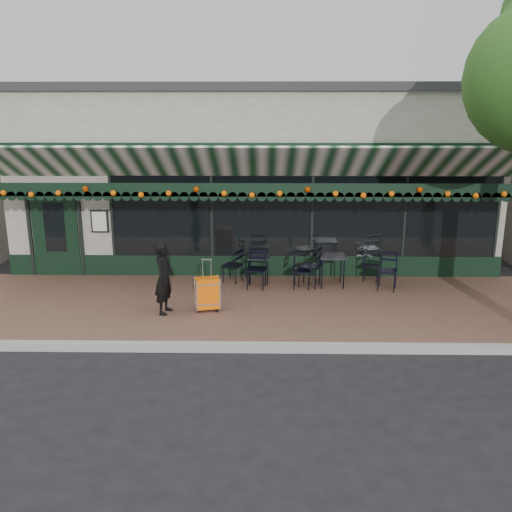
{
  "coord_description": "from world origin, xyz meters",
  "views": [
    {
      "loc": [
        0.28,
        -8.76,
        4.02
      ],
      "look_at": [
        0.1,
        1.6,
        1.27
      ],
      "focal_mm": 38.0,
      "sensor_mm": 36.0,
      "label": 1
    }
  ],
  "objects_px": {
    "suitcase": "(207,294)",
    "chair_a_left": "(310,266)",
    "cafe_table_b": "(259,259)",
    "woman": "(164,278)",
    "chair_b_left": "(233,265)",
    "chair_b_right": "(302,271)",
    "cafe_table_a": "(332,258)",
    "chair_a_right": "(371,266)",
    "chair_a_front": "(387,271)",
    "chair_b_front": "(257,270)"
  },
  "relations": [
    {
      "from": "cafe_table_a",
      "to": "chair_a_front",
      "type": "relative_size",
      "value": 0.84
    },
    {
      "from": "suitcase",
      "to": "chair_a_right",
      "type": "xyz_separation_m",
      "value": [
        3.66,
        2.04,
        0.02
      ]
    },
    {
      "from": "chair_a_left",
      "to": "chair_a_right",
      "type": "height_order",
      "value": "chair_a_left"
    },
    {
      "from": "suitcase",
      "to": "chair_a_left",
      "type": "height_order",
      "value": "suitcase"
    },
    {
      "from": "suitcase",
      "to": "chair_a_right",
      "type": "relative_size",
      "value": 1.43
    },
    {
      "from": "cafe_table_a",
      "to": "chair_a_front",
      "type": "bearing_deg",
      "value": -12.67
    },
    {
      "from": "chair_a_right",
      "to": "cafe_table_a",
      "type": "bearing_deg",
      "value": 128.85
    },
    {
      "from": "chair_a_left",
      "to": "chair_b_front",
      "type": "xyz_separation_m",
      "value": [
        -1.22,
        -0.18,
        -0.04
      ]
    },
    {
      "from": "suitcase",
      "to": "chair_b_left",
      "type": "bearing_deg",
      "value": 63.54
    },
    {
      "from": "cafe_table_b",
      "to": "chair_b_right",
      "type": "height_order",
      "value": "chair_b_right"
    },
    {
      "from": "suitcase",
      "to": "chair_a_left",
      "type": "bearing_deg",
      "value": 22.13
    },
    {
      "from": "cafe_table_b",
      "to": "chair_a_left",
      "type": "height_order",
      "value": "chair_a_left"
    },
    {
      "from": "chair_a_right",
      "to": "chair_b_front",
      "type": "relative_size",
      "value": 0.86
    },
    {
      "from": "cafe_table_a",
      "to": "cafe_table_b",
      "type": "xyz_separation_m",
      "value": [
        -1.68,
        0.25,
        -0.09
      ]
    },
    {
      "from": "chair_a_right",
      "to": "chair_a_front",
      "type": "relative_size",
      "value": 0.87
    },
    {
      "from": "suitcase",
      "to": "chair_a_left",
      "type": "distance_m",
      "value": 2.73
    },
    {
      "from": "chair_a_front",
      "to": "chair_b_front",
      "type": "relative_size",
      "value": 0.99
    },
    {
      "from": "woman",
      "to": "chair_a_left",
      "type": "distance_m",
      "value": 3.51
    },
    {
      "from": "cafe_table_a",
      "to": "cafe_table_b",
      "type": "height_order",
      "value": "cafe_table_a"
    },
    {
      "from": "suitcase",
      "to": "chair_a_right",
      "type": "distance_m",
      "value": 4.19
    },
    {
      "from": "chair_a_front",
      "to": "chair_b_right",
      "type": "xyz_separation_m",
      "value": [
        -1.91,
        0.09,
        -0.03
      ]
    },
    {
      "from": "chair_b_right",
      "to": "chair_a_front",
      "type": "bearing_deg",
      "value": -86.92
    },
    {
      "from": "chair_a_right",
      "to": "chair_b_right",
      "type": "xyz_separation_m",
      "value": [
        -1.67,
        -0.54,
        0.03
      ]
    },
    {
      "from": "cafe_table_a",
      "to": "cafe_table_b",
      "type": "bearing_deg",
      "value": 171.72
    },
    {
      "from": "woman",
      "to": "cafe_table_b",
      "type": "relative_size",
      "value": 2.31
    },
    {
      "from": "chair_b_left",
      "to": "chair_b_front",
      "type": "height_order",
      "value": "chair_b_front"
    },
    {
      "from": "chair_a_left",
      "to": "chair_a_right",
      "type": "relative_size",
      "value": 1.27
    },
    {
      "from": "chair_a_front",
      "to": "chair_a_right",
      "type": "bearing_deg",
      "value": 127.72
    },
    {
      "from": "woman",
      "to": "chair_a_right",
      "type": "relative_size",
      "value": 1.94
    },
    {
      "from": "woman",
      "to": "cafe_table_a",
      "type": "distance_m",
      "value": 3.96
    },
    {
      "from": "chair_a_right",
      "to": "cafe_table_b",
      "type": "bearing_deg",
      "value": 110.93
    },
    {
      "from": "woman",
      "to": "chair_b_left",
      "type": "relative_size",
      "value": 1.82
    },
    {
      "from": "chair_b_left",
      "to": "cafe_table_b",
      "type": "bearing_deg",
      "value": 112.7
    },
    {
      "from": "chair_a_right",
      "to": "chair_b_front",
      "type": "distance_m",
      "value": 2.76
    },
    {
      "from": "chair_b_front",
      "to": "suitcase",
      "type": "bearing_deg",
      "value": -114.58
    },
    {
      "from": "chair_a_right",
      "to": "chair_a_front",
      "type": "distance_m",
      "value": 0.68
    },
    {
      "from": "cafe_table_b",
      "to": "chair_a_front",
      "type": "height_order",
      "value": "chair_a_front"
    },
    {
      "from": "woman",
      "to": "cafe_table_b",
      "type": "bearing_deg",
      "value": -31.69
    },
    {
      "from": "chair_a_right",
      "to": "chair_b_front",
      "type": "xyz_separation_m",
      "value": [
        -2.7,
        -0.58,
        0.06
      ]
    },
    {
      "from": "chair_b_left",
      "to": "chair_b_right",
      "type": "bearing_deg",
      "value": 99.29
    },
    {
      "from": "suitcase",
      "to": "cafe_table_a",
      "type": "height_order",
      "value": "suitcase"
    },
    {
      "from": "suitcase",
      "to": "chair_a_left",
      "type": "relative_size",
      "value": 1.13
    },
    {
      "from": "chair_a_right",
      "to": "chair_b_left",
      "type": "xyz_separation_m",
      "value": [
        -3.26,
        -0.09,
        0.03
      ]
    },
    {
      "from": "woman",
      "to": "cafe_table_b",
      "type": "xyz_separation_m",
      "value": [
        1.84,
        2.05,
        -0.16
      ]
    },
    {
      "from": "chair_a_front",
      "to": "woman",
      "type": "bearing_deg",
      "value": -144.85
    },
    {
      "from": "woman",
      "to": "chair_b_left",
      "type": "distance_m",
      "value": 2.44
    },
    {
      "from": "suitcase",
      "to": "chair_a_left",
      "type": "xyz_separation_m",
      "value": [
        2.18,
        1.64,
        0.12
      ]
    },
    {
      "from": "chair_a_right",
      "to": "chair_a_front",
      "type": "xyz_separation_m",
      "value": [
        0.24,
        -0.64,
        0.06
      ]
    },
    {
      "from": "chair_a_front",
      "to": "chair_b_left",
      "type": "relative_size",
      "value": 1.08
    },
    {
      "from": "woman",
      "to": "chair_b_left",
      "type": "bearing_deg",
      "value": -20.55
    }
  ]
}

